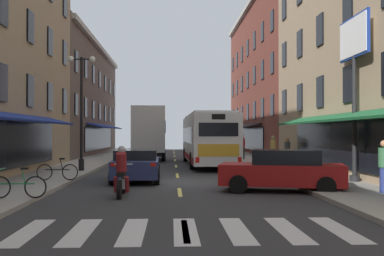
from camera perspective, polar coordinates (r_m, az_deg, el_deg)
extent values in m
cube|color=#333335|center=(20.11, -1.68, -6.69)|extent=(34.80, 80.00, 0.10)
cube|color=#DBCC4C|center=(10.21, -0.81, -12.33)|extent=(0.14, 2.40, 0.01)
cube|color=#DBCC4C|center=(16.63, -1.50, -7.78)|extent=(0.14, 2.40, 0.01)
cube|color=#DBCC4C|center=(23.09, -1.80, -5.77)|extent=(0.14, 2.40, 0.01)
cube|color=#DBCC4C|center=(29.57, -1.96, -4.64)|extent=(0.14, 2.40, 0.01)
cube|color=#DBCC4C|center=(36.05, -2.07, -3.92)|extent=(0.14, 2.40, 0.01)
cube|color=#DBCC4C|center=(42.55, -2.14, -3.42)|extent=(0.14, 2.40, 0.01)
cube|color=#DBCC4C|center=(49.04, -2.20, -3.05)|extent=(0.14, 2.40, 0.01)
cube|color=#DBCC4C|center=(55.53, -2.24, -2.76)|extent=(0.14, 2.40, 0.01)
cube|color=silver|center=(10.64, -19.28, -11.82)|extent=(0.50, 2.80, 0.01)
cube|color=silver|center=(10.38, -13.33, -12.12)|extent=(0.50, 2.80, 0.01)
cube|color=silver|center=(10.24, -7.12, -12.29)|extent=(0.50, 2.80, 0.01)
cube|color=silver|center=(10.21, -0.81, -12.33)|extent=(0.50, 2.80, 0.01)
cube|color=silver|center=(10.30, 5.46, -12.22)|extent=(0.50, 2.80, 0.01)
cube|color=silver|center=(10.51, 11.54, -11.98)|extent=(0.50, 2.80, 0.01)
cube|color=silver|center=(10.82, 17.32, -11.63)|extent=(0.50, 2.80, 0.01)
cube|color=#A39E93|center=(20.86, -18.21, -6.11)|extent=(3.00, 80.00, 0.14)
cube|color=#A39E93|center=(21.03, 14.70, -6.08)|extent=(3.00, 80.00, 0.14)
cube|color=black|center=(21.21, -22.00, -2.00)|extent=(0.10, 16.00, 2.10)
cube|color=navy|center=(20.99, -20.16, 1.26)|extent=(1.38, 14.93, 0.44)
cube|color=black|center=(21.31, -21.97, 5.14)|extent=(0.10, 1.00, 1.60)
cube|color=black|center=(24.92, -19.05, 4.30)|extent=(0.10, 1.00, 1.60)
cube|color=black|center=(28.58, -16.87, 3.66)|extent=(0.10, 1.00, 1.60)
cube|color=black|center=(32.27, -15.20, 3.17)|extent=(0.10, 1.00, 1.60)
cube|color=black|center=(21.86, -21.93, 13.52)|extent=(0.10, 1.00, 1.60)
cube|color=black|center=(25.39, -19.02, 11.51)|extent=(0.10, 1.00, 1.60)
cube|color=black|center=(28.99, -16.85, 9.98)|extent=(0.10, 1.00, 1.60)
cube|color=black|center=(32.64, -15.18, 8.78)|extent=(0.10, 1.00, 1.60)
cube|color=black|center=(33.31, -15.17, 14.22)|extent=(0.10, 1.00, 1.60)
cube|color=brown|center=(48.08, -15.92, 3.36)|extent=(8.00, 26.57, 10.79)
cube|color=#B2AD9E|center=(47.92, -11.06, 9.43)|extent=(0.44, 26.07, 0.40)
cube|color=black|center=(47.19, -11.15, -1.25)|extent=(0.10, 16.00, 2.10)
cube|color=navy|center=(47.09, -10.30, 0.21)|extent=(1.38, 14.93, 0.44)
cube|color=black|center=(35.99, -13.87, 2.78)|extent=(0.10, 1.00, 1.60)
cube|color=black|center=(39.73, -12.79, 2.46)|extent=(0.10, 1.00, 1.60)
cube|color=black|center=(43.48, -11.90, 2.19)|extent=(0.10, 1.00, 1.60)
cube|color=black|center=(47.24, -11.15, 1.96)|extent=(0.10, 1.00, 1.60)
cube|color=black|center=(51.00, -10.51, 1.77)|extent=(0.10, 1.00, 1.60)
cube|color=black|center=(54.78, -9.95, 1.61)|extent=(0.10, 1.00, 1.60)
cube|color=black|center=(58.55, -9.47, 1.46)|extent=(0.10, 1.00, 1.60)
cube|color=black|center=(36.32, -13.86, 7.82)|extent=(0.10, 1.00, 1.60)
cube|color=black|center=(40.03, -12.78, 7.03)|extent=(0.10, 1.00, 1.60)
cube|color=black|center=(43.75, -11.89, 6.38)|extent=(0.10, 1.00, 1.60)
cube|color=black|center=(47.49, -11.14, 5.82)|extent=(0.10, 1.00, 1.60)
cube|color=black|center=(51.24, -10.50, 5.35)|extent=(0.10, 1.00, 1.60)
cube|color=black|center=(54.99, -9.95, 4.94)|extent=(0.10, 1.00, 1.60)
cube|color=black|center=(58.76, -9.47, 4.58)|extent=(0.10, 1.00, 1.60)
cube|color=black|center=(21.42, 18.43, -2.00)|extent=(0.10, 16.00, 2.10)
cube|color=#1E6638|center=(21.18, 16.62, 1.23)|extent=(1.38, 14.93, 0.44)
cube|color=black|center=(21.52, 18.40, 5.07)|extent=(0.10, 1.00, 1.60)
cube|color=black|center=(25.10, 15.28, 4.25)|extent=(0.10, 1.00, 1.60)
cube|color=black|center=(28.73, 12.95, 3.63)|extent=(0.10, 1.00, 1.60)
cube|color=black|center=(32.41, 11.15, 3.14)|extent=(0.10, 1.00, 1.60)
cube|color=black|center=(22.06, 18.37, 13.37)|extent=(0.10, 1.00, 1.60)
cube|color=black|center=(25.57, 15.26, 11.42)|extent=(0.10, 1.00, 1.60)
cube|color=black|center=(29.15, 12.94, 9.92)|extent=(0.10, 1.00, 1.60)
cube|color=black|center=(32.78, 11.14, 8.73)|extent=(0.10, 1.00, 1.60)
cube|color=black|center=(33.45, 11.12, 14.15)|extent=(0.10, 1.00, 1.60)
cube|color=brown|center=(48.41, 11.52, 5.80)|extent=(8.00, 26.57, 14.96)
cube|color=#B2AD9E|center=(48.91, 6.69, 14.23)|extent=(0.44, 26.07, 0.40)
cube|color=black|center=(47.29, 6.78, -1.26)|extent=(0.10, 16.00, 2.10)
cube|color=black|center=(47.18, 5.92, 0.20)|extent=(1.38, 14.93, 0.44)
cube|color=black|center=(36.12, 9.72, 2.76)|extent=(0.10, 1.00, 1.60)
cube|color=black|center=(39.84, 8.55, 2.44)|extent=(0.10, 1.00, 1.60)
cube|color=black|center=(43.58, 7.59, 2.17)|extent=(0.10, 1.00, 1.60)
cube|color=black|center=(47.33, 6.77, 1.95)|extent=(0.10, 1.00, 1.60)
cube|color=black|center=(51.09, 6.08, 1.76)|extent=(0.10, 1.00, 1.60)
cube|color=black|center=(54.86, 5.48, 1.60)|extent=(0.10, 1.00, 1.60)
cube|color=black|center=(58.63, 4.96, 1.45)|extent=(0.10, 1.00, 1.60)
cube|color=black|center=(36.45, 9.71, 7.78)|extent=(0.10, 1.00, 1.60)
cube|color=black|center=(40.14, 8.54, 7.00)|extent=(0.10, 1.00, 1.60)
cube|color=black|center=(43.86, 7.58, 6.35)|extent=(0.10, 1.00, 1.60)
cube|color=black|center=(47.58, 6.77, 5.80)|extent=(0.10, 1.00, 1.60)
cube|color=black|center=(51.33, 6.08, 5.33)|extent=(0.10, 1.00, 1.60)
cube|color=black|center=(55.08, 5.48, 4.92)|extent=(0.10, 1.00, 1.60)
cube|color=black|center=(58.83, 4.96, 4.57)|extent=(0.10, 1.00, 1.60)
cube|color=black|center=(37.05, 9.70, 12.69)|extent=(0.10, 1.00, 1.60)
cube|color=black|center=(40.69, 8.54, 11.47)|extent=(0.10, 1.00, 1.60)
cube|color=black|center=(44.36, 7.57, 10.46)|extent=(0.10, 1.00, 1.60)
cube|color=black|center=(48.05, 6.76, 9.60)|extent=(0.10, 1.00, 1.60)
cube|color=black|center=(51.76, 6.07, 8.86)|extent=(0.10, 1.00, 1.60)
cube|color=black|center=(55.48, 5.48, 8.22)|extent=(0.10, 1.00, 1.60)
cube|color=black|center=(59.21, 4.96, 7.65)|extent=(0.10, 1.00, 1.60)
cylinder|color=black|center=(19.94, 19.10, 1.09)|extent=(0.18, 0.18, 5.04)
cylinder|color=black|center=(20.01, 19.12, -5.79)|extent=(0.40, 0.40, 0.24)
cube|color=navy|center=(20.30, 19.06, 10.37)|extent=(0.10, 2.88, 1.67)
cube|color=white|center=(20.28, 18.90, 10.38)|extent=(0.04, 2.72, 1.51)
cube|color=white|center=(20.32, 19.22, 10.36)|extent=(0.04, 2.72, 1.51)
cube|color=silver|center=(30.23, 1.85, -1.25)|extent=(2.79, 12.19, 2.79)
cube|color=silver|center=(30.25, 1.85, 1.51)|extent=(2.57, 10.99, 0.16)
cube|color=black|center=(30.53, 1.80, -0.87)|extent=(2.78, 9.79, 0.96)
cube|color=maroon|center=(30.26, 1.85, -3.42)|extent=(2.81, 11.79, 0.36)
cube|color=black|center=(36.24, 0.93, -0.83)|extent=(2.25, 0.16, 1.10)
cube|color=black|center=(24.23, 3.23, -0.18)|extent=(2.05, 0.16, 0.70)
cube|color=gold|center=(24.24, 3.23, -2.71)|extent=(2.15, 0.14, 0.64)
cube|color=black|center=(24.24, 3.23, 1.38)|extent=(0.70, 0.11, 0.28)
cube|color=red|center=(24.14, 0.65, -3.89)|extent=(0.20, 0.08, 0.28)
cube|color=red|center=(24.41, 5.79, -3.85)|extent=(0.20, 0.08, 0.28)
cylinder|color=black|center=(34.24, -0.77, -3.26)|extent=(0.32, 1.01, 1.00)
cylinder|color=black|center=(34.44, 3.14, -3.25)|extent=(0.32, 1.01, 1.00)
cylinder|color=black|center=(26.62, 0.07, -4.02)|extent=(0.32, 1.01, 1.00)
cylinder|color=black|center=(26.88, 5.09, -3.98)|extent=(0.32, 1.01, 1.00)
cube|color=#B21E19|center=(38.56, -5.13, -1.40)|extent=(2.34, 2.08, 2.40)
cube|color=black|center=(39.54, -5.09, -0.15)|extent=(2.00, 0.14, 0.80)
cube|color=silver|center=(35.21, -5.26, -0.16)|extent=(2.49, 4.71, 3.31)
cube|color=navy|center=(35.20, -3.28, 0.10)|extent=(0.12, 2.80, 0.90)
cube|color=black|center=(36.26, -5.22, -3.03)|extent=(2.02, 6.33, 0.24)
cylinder|color=black|center=(38.44, -6.78, -3.05)|extent=(0.30, 0.91, 0.90)
cylinder|color=black|center=(38.38, -3.49, -3.05)|extent=(0.30, 0.91, 0.90)
cylinder|color=black|center=(34.60, -7.12, -3.31)|extent=(0.30, 0.91, 0.90)
cylinder|color=black|center=(34.54, -3.47, -3.32)|extent=(0.30, 0.91, 0.90)
cube|color=maroon|center=(17.04, 10.82, -5.55)|extent=(4.62, 2.76, 0.74)
cube|color=black|center=(17.00, 11.40, -3.51)|extent=(2.65, 2.14, 0.54)
cube|color=red|center=(16.43, 18.31, -4.78)|extent=(0.11, 0.21, 0.14)
cube|color=red|center=(17.85, 17.72, -4.45)|extent=(0.11, 0.21, 0.14)
cylinder|color=black|center=(16.29, 5.64, -6.81)|extent=(0.67, 0.36, 0.64)
cylinder|color=black|center=(17.97, 6.15, -6.23)|extent=(0.67, 0.36, 0.64)
cylinder|color=black|center=(16.28, 15.98, -6.79)|extent=(0.67, 0.36, 0.64)
cylinder|color=black|center=(17.96, 15.51, -6.21)|extent=(0.67, 0.36, 0.64)
cube|color=navy|center=(20.47, -6.77, -4.76)|extent=(1.98, 4.31, 0.71)
cube|color=black|center=(20.27, -6.80, -3.26)|extent=(1.78, 2.34, 0.44)
cube|color=red|center=(18.40, -9.52, -4.43)|extent=(0.20, 0.06, 0.14)
cube|color=red|center=(18.31, -4.73, -4.45)|extent=(0.20, 0.06, 0.14)
cylinder|color=black|center=(21.98, -8.92, -5.20)|extent=(0.23, 0.64, 0.64)
cylinder|color=black|center=(21.89, -4.22, -5.22)|extent=(0.23, 0.64, 0.64)
cylinder|color=black|center=(19.13, -9.70, -5.88)|extent=(0.23, 0.64, 0.64)
cylinder|color=black|center=(19.03, -4.30, -5.92)|extent=(0.23, 0.64, 0.64)
cylinder|color=black|center=(16.43, -8.26, -6.79)|extent=(0.10, 0.62, 0.62)
cylinder|color=black|center=(14.99, -8.80, -7.38)|extent=(0.12, 0.62, 0.62)
cylinder|color=#B2B2B7|center=(16.28, -8.30, -5.78)|extent=(0.07, 0.33, 0.68)
ellipsoid|color=navy|center=(15.84, -8.45, -5.20)|extent=(0.32, 0.56, 0.28)
cube|color=black|center=(15.45, -8.60, -5.58)|extent=(0.26, 0.56, 0.12)
cube|color=#B2B2B7|center=(15.70, -8.52, -6.74)|extent=(0.24, 0.40, 0.30)
cylinder|color=#B2B2B7|center=(16.15, -8.33, -4.37)|extent=(0.62, 0.04, 0.04)
cylinder|color=maroon|center=(15.49, -8.57, -4.12)|extent=(0.34, 0.46, 0.66)
sphere|color=#B2B2B7|center=(15.58, -8.53, -2.62)|extent=(0.26, 0.26, 0.26)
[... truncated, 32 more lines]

